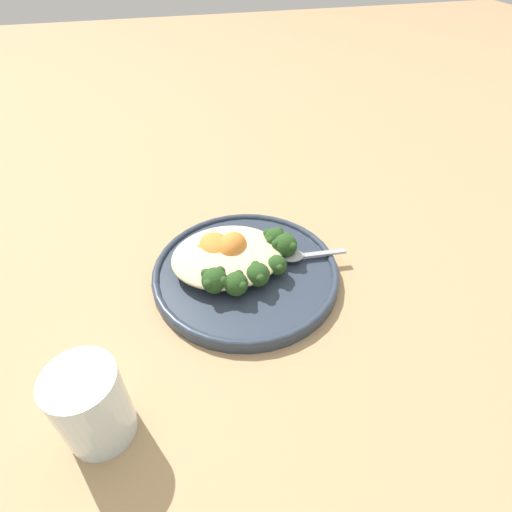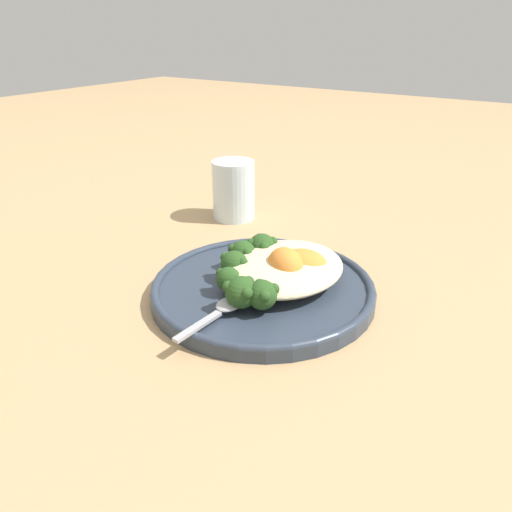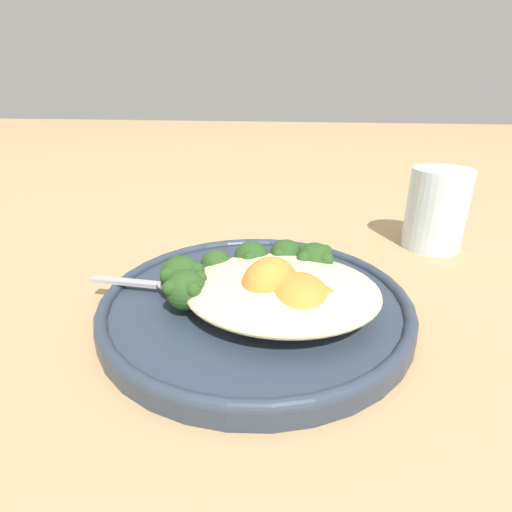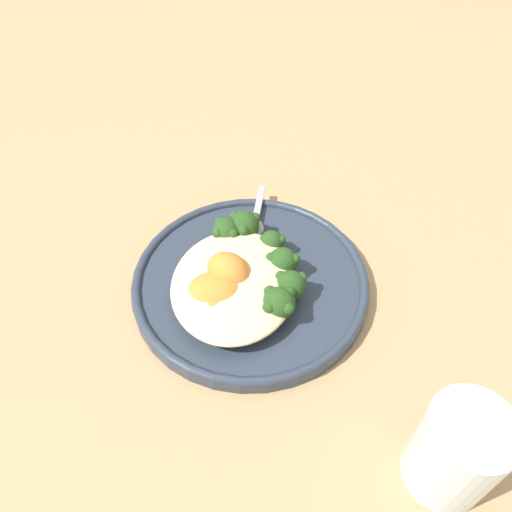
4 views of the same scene
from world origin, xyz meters
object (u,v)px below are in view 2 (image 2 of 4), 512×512
broccoli_stalk_5 (264,293)px  broccoli_stalk_4 (248,290)px  broccoli_stalk_3 (242,279)px  broccoli_stalk_0 (264,252)px  plate (263,288)px  sweet_potato_chunk_2 (308,261)px  sweet_potato_chunk_1 (285,265)px  sweet_potato_chunk_0 (304,264)px  water_glass (233,190)px  broccoli_stalk_2 (240,266)px  spoon (223,308)px  broccoli_stalk_1 (248,257)px  quinoa_mound (285,267)px  sweet_potato_chunk_3 (301,265)px

broccoli_stalk_5 → broccoli_stalk_4: bearing=-84.9°
broccoli_stalk_3 → broccoli_stalk_0: bearing=-124.5°
plate → sweet_potato_chunk_2: (-0.06, 0.03, 0.02)m
sweet_potato_chunk_1 → sweet_potato_chunk_0: bearing=154.5°
sweet_potato_chunk_0 → sweet_potato_chunk_1: size_ratio=1.17×
broccoli_stalk_4 → broccoli_stalk_5: bearing=114.7°
broccoli_stalk_0 → water_glass: size_ratio=0.94×
broccoli_stalk_2 → sweet_potato_chunk_1: (-0.02, 0.06, 0.01)m
sweet_potato_chunk_0 → spoon: 0.14m
sweet_potato_chunk_0 → sweet_potato_chunk_2: sweet_potato_chunk_0 is taller
sweet_potato_chunk_0 → broccoli_stalk_1: bearing=-76.0°
quinoa_mound → sweet_potato_chunk_3: sweet_potato_chunk_3 is taller
broccoli_stalk_2 → broccoli_stalk_5: bearing=135.5°
broccoli_stalk_2 → broccoli_stalk_3: bearing=118.8°
broccoli_stalk_3 → water_glass: 0.31m
plate → spoon: (0.09, 0.00, 0.01)m
quinoa_mound → sweet_potato_chunk_2: size_ratio=3.83×
broccoli_stalk_0 → broccoli_stalk_2: size_ratio=0.98×
broccoli_stalk_4 → quinoa_mound: bearing=-175.0°
broccoli_stalk_1 → broccoli_stalk_5: bearing=152.8°
sweet_potato_chunk_1 → sweet_potato_chunk_3: bearing=159.6°
quinoa_mound → sweet_potato_chunk_0: bearing=129.1°
quinoa_mound → sweet_potato_chunk_3: (-0.02, 0.02, 0.00)m
plate → sweet_potato_chunk_3: 0.06m
quinoa_mound → broccoli_stalk_3: 0.06m
broccoli_stalk_5 → sweet_potato_chunk_3: size_ratio=1.90×
sweet_potato_chunk_2 → water_glass: (-0.15, -0.23, 0.02)m
quinoa_mound → sweet_potato_chunk_0: size_ratio=2.68×
broccoli_stalk_5 → water_glass: (-0.26, -0.23, 0.01)m
plate → sweet_potato_chunk_3: (-0.04, 0.03, 0.03)m
sweet_potato_chunk_1 → sweet_potato_chunk_2: bearing=167.4°
broccoli_stalk_0 → sweet_potato_chunk_3: bearing=-144.0°
water_glass → broccoli_stalk_5: bearing=41.5°
broccoli_stalk_1 → broccoli_stalk_4: broccoli_stalk_4 is taller
broccoli_stalk_0 → quinoa_mound: bearing=-163.7°
broccoli_stalk_0 → broccoli_stalk_3: bearing=142.7°
sweet_potato_chunk_0 → water_glass: water_glass is taller
sweet_potato_chunk_2 → sweet_potato_chunk_3: bearing=-1.1°
broccoli_stalk_2 → sweet_potato_chunk_1: 0.06m
broccoli_stalk_1 → broccoli_stalk_4: bearing=142.0°
plate → sweet_potato_chunk_2: size_ratio=6.46×
broccoli_stalk_4 → broccoli_stalk_2: bearing=-128.7°
broccoli_stalk_0 → broccoli_stalk_5: (0.10, 0.06, -0.00)m
quinoa_mound → sweet_potato_chunk_1: size_ratio=3.14×
sweet_potato_chunk_2 → plate: bearing=-30.3°
plate → sweet_potato_chunk_0: bearing=138.0°
plate → water_glass: 0.29m
broccoli_stalk_2 → broccoli_stalk_5: size_ratio=1.10×
broccoli_stalk_5 → sweet_potato_chunk_2: bearing=167.0°
broccoli_stalk_0 → spoon: (0.13, 0.03, -0.01)m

